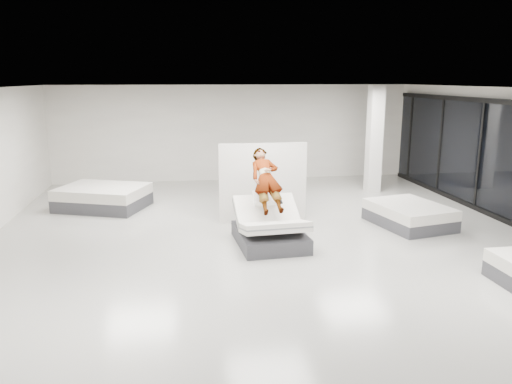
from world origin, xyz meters
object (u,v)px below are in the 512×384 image
person (266,189)px  flat_bed_left_far (103,197)px  remote (281,202)px  flat_bed_right_far (409,215)px  hero_bed (270,229)px  column (374,140)px  divider_panel (263,183)px

person → flat_bed_left_far: person is taller
remote → flat_bed_right_far: remote is taller
hero_bed → flat_bed_right_far: 3.61m
remote → column: 5.92m
hero_bed → column: bearing=48.1°
flat_bed_right_far → column: size_ratio=0.66×
divider_panel → column: size_ratio=0.66×
hero_bed → person: (-0.02, 0.31, 0.79)m
hero_bed → flat_bed_left_far: 5.31m
flat_bed_left_far → column: (7.89, 0.85, 1.30)m
person → flat_bed_left_far: size_ratio=0.65×
flat_bed_right_far → column: (0.51, 3.62, 1.34)m
hero_bed → person: bearing=93.8°
person → remote: person is taller
hero_bed → remote: (0.22, -0.03, 0.59)m
flat_bed_left_far → column: 8.04m
person → flat_bed_left_far: (-3.86, 3.31, -0.83)m
remote → flat_bed_right_far: size_ratio=0.07×
hero_bed → flat_bed_left_far: size_ratio=0.71×
hero_bed → flat_bed_right_far: (3.50, 0.86, -0.08)m
flat_bed_left_far → remote: bearing=-41.6°
divider_panel → flat_bed_right_far: (3.36, -0.88, -0.70)m
flat_bed_right_far → person: bearing=-171.2°
person → column: (4.03, 4.16, 0.47)m
hero_bed → flat_bed_right_far: size_ratio=0.87×
flat_bed_right_far → remote: bearing=-165.0°
person → flat_bed_right_far: bearing=5.0°
hero_bed → column: (4.01, 4.47, 1.27)m
person → hero_bed: bearing=-90.0°
remote → flat_bed_left_far: (-4.10, 3.65, -0.63)m
hero_bed → flat_bed_left_far: bearing=137.0°
hero_bed → divider_panel: 1.85m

